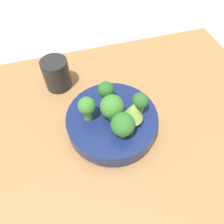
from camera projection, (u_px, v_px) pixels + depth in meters
ground_plane at (104, 146)px, 0.65m from camera, size 6.00×6.00×0.00m
table at (104, 143)px, 0.63m from camera, size 1.14×0.83×0.03m
bowl at (112, 121)px, 0.62m from camera, size 0.25×0.25×0.06m
broccoli_floret_right at (140, 102)px, 0.58m from camera, size 0.04×0.04×0.07m
broccoli_floret_center at (112, 107)px, 0.56m from camera, size 0.06×0.06×0.08m
broccoli_floret_back at (106, 91)px, 0.59m from camera, size 0.05×0.05×0.07m
broccoli_floret_left at (87, 107)px, 0.56m from camera, size 0.05×0.05×0.07m
broccoli_floret_front at (123, 125)px, 0.53m from camera, size 0.06×0.06×0.07m
romanesco_piece_near at (133, 111)px, 0.55m from camera, size 0.06×0.06×0.08m
cup at (57, 74)px, 0.71m from camera, size 0.08×0.08×0.10m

